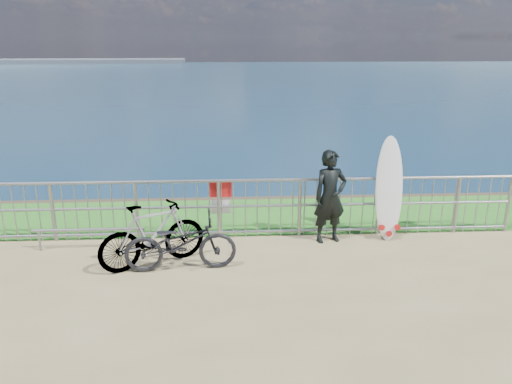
{
  "coord_description": "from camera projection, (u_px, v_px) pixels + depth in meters",
  "views": [
    {
      "loc": [
        -0.3,
        -7.11,
        3.59
      ],
      "look_at": [
        0.17,
        1.2,
        1.0
      ],
      "focal_mm": 35.0,
      "sensor_mm": 36.0,
      "label": 1
    }
  ],
  "objects": [
    {
      "name": "railing",
      "position": [
        247.0,
        207.0,
        9.21
      ],
      "size": [
        10.06,
        0.1,
        1.13
      ],
      "color": "gray",
      "rests_on": "ground"
    },
    {
      "name": "bicycle_far",
      "position": [
        152.0,
        235.0,
        8.06
      ],
      "size": [
        1.82,
        1.27,
        1.08
      ],
      "primitive_type": "imported",
      "rotation": [
        0.0,
        0.0,
        2.05
      ],
      "color": "black",
      "rests_on": "ground"
    },
    {
      "name": "grass_strip",
      "position": [
        244.0,
        216.0,
        10.43
      ],
      "size": [
        120.0,
        120.0,
        0.0
      ],
      "primitive_type": "plane",
      "color": "#267420",
      "rests_on": "ground"
    },
    {
      "name": "bicycle_near",
      "position": [
        181.0,
        243.0,
        7.92
      ],
      "size": [
        1.81,
        0.76,
        0.93
      ],
      "primitive_type": "imported",
      "rotation": [
        0.0,
        0.0,
        1.65
      ],
      "color": "black",
      "rests_on": "ground"
    },
    {
      "name": "surfer",
      "position": [
        330.0,
        197.0,
        8.94
      ],
      "size": [
        0.7,
        0.55,
        1.7
      ],
      "primitive_type": "imported",
      "rotation": [
        0.0,
        0.0,
        0.25
      ],
      "color": "black",
      "rests_on": "ground"
    },
    {
      "name": "seascape",
      "position": [
        80.0,
        64.0,
        147.33
      ],
      "size": [
        260.0,
        260.0,
        5.0
      ],
      "color": "brown",
      "rests_on": "ground"
    },
    {
      "name": "bike_rack",
      "position": [
        89.0,
        232.0,
        8.71
      ],
      "size": [
        1.93,
        0.05,
        0.4
      ],
      "color": "gray",
      "rests_on": "ground"
    },
    {
      "name": "surfboard",
      "position": [
        389.0,
        192.0,
        9.11
      ],
      "size": [
        0.53,
        0.48,
        1.91
      ],
      "color": "silver",
      "rests_on": "ground"
    }
  ]
}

